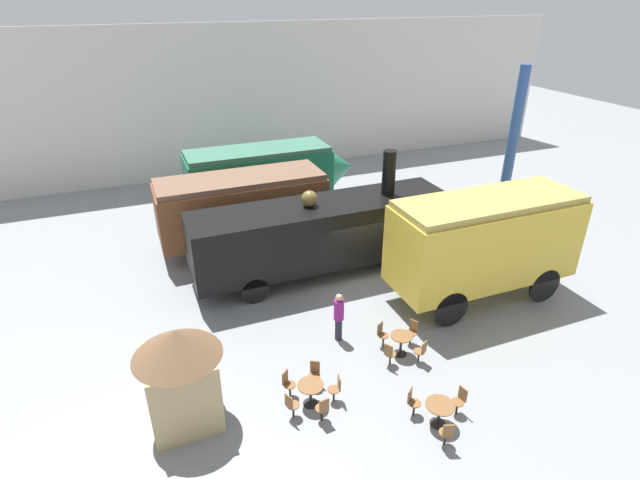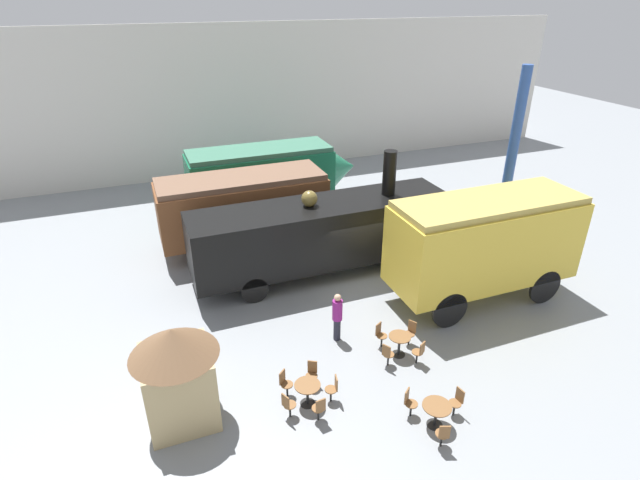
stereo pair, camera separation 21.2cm
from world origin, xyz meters
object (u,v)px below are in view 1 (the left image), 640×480
(steam_locomotive, at_px, (323,231))
(cafe_table_near, at_px, (401,341))
(ticket_kiosk, at_px, (180,372))
(passenger_coach_vintage, at_px, (484,239))
(visitor_person, at_px, (339,315))
(cafe_chair_0, at_px, (382,333))
(streamlined_locomotive, at_px, (272,175))
(passenger_coach_wooden, at_px, (242,205))
(cafe_table_far, at_px, (311,390))
(cafe_table_mid, at_px, (440,409))

(steam_locomotive, relative_size, cafe_table_near, 14.31)
(cafe_table_near, relative_size, ticket_kiosk, 0.25)
(steam_locomotive, xyz_separation_m, ticket_kiosk, (-6.51, -6.04, -0.24))
(passenger_coach_vintage, relative_size, visitor_person, 3.90)
(cafe_table_near, bearing_deg, cafe_chair_0, 120.18)
(streamlined_locomotive, bearing_deg, steam_locomotive, -90.06)
(cafe_table_near, bearing_deg, passenger_coach_vintage, 23.62)
(passenger_coach_wooden, relative_size, ticket_kiosk, 2.47)
(ticket_kiosk, bearing_deg, cafe_table_far, -12.98)
(cafe_table_far, distance_m, visitor_person, 3.15)
(cafe_table_far, bearing_deg, visitor_person, 51.45)
(visitor_person, bearing_deg, cafe_table_near, -43.31)
(streamlined_locomotive, bearing_deg, ticket_kiosk, -116.47)
(streamlined_locomotive, height_order, passenger_coach_vintage, passenger_coach_vintage)
(cafe_table_mid, height_order, ticket_kiosk, ticket_kiosk)
(streamlined_locomotive, distance_m, passenger_coach_wooden, 4.19)
(cafe_chair_0, bearing_deg, ticket_kiosk, -113.03)
(streamlined_locomotive, distance_m, cafe_table_far, 14.29)
(cafe_table_near, bearing_deg, visitor_person, 136.69)
(passenger_coach_vintage, xyz_separation_m, cafe_table_far, (-7.99, -2.92, -1.91))
(cafe_chair_0, bearing_deg, visitor_person, -155.31)
(passenger_coach_wooden, distance_m, cafe_chair_0, 9.31)
(streamlined_locomotive, bearing_deg, passenger_coach_vintage, -66.10)
(cafe_table_mid, xyz_separation_m, ticket_kiosk, (-6.35, 2.77, 1.13))
(cafe_table_near, xyz_separation_m, visitor_person, (-1.56, 1.47, 0.44))
(cafe_table_mid, height_order, cafe_table_far, cafe_table_far)
(cafe_table_far, bearing_deg, streamlined_locomotive, 77.24)
(cafe_table_near, height_order, cafe_table_mid, cafe_table_near)
(passenger_coach_vintage, relative_size, cafe_chair_0, 8.06)
(cafe_table_mid, bearing_deg, visitor_person, 103.17)
(passenger_coach_wooden, relative_size, cafe_table_near, 9.96)
(steam_locomotive, bearing_deg, cafe_table_far, -114.68)
(cafe_table_near, bearing_deg, streamlined_locomotive, 91.62)
(ticket_kiosk, bearing_deg, cafe_table_mid, -23.58)
(streamlined_locomotive, height_order, passenger_coach_wooden, streamlined_locomotive)
(cafe_table_far, relative_size, cafe_chair_0, 0.86)
(steam_locomotive, xyz_separation_m, cafe_table_far, (-3.13, -6.81, -1.38))
(passenger_coach_vintage, xyz_separation_m, ticket_kiosk, (-11.36, -2.15, -0.78))
(steam_locomotive, relative_size, cafe_table_mid, 13.33)
(cafe_table_mid, height_order, cafe_chair_0, cafe_chair_0)
(passenger_coach_vintage, bearing_deg, cafe_table_mid, -135.51)
(streamlined_locomotive, bearing_deg, visitor_person, -95.98)
(streamlined_locomotive, xyz_separation_m, visitor_person, (-1.20, -11.42, -1.05))
(cafe_table_far, height_order, ticket_kiosk, ticket_kiosk)
(passenger_coach_wooden, relative_size, cafe_table_mid, 9.28)
(ticket_kiosk, bearing_deg, cafe_chair_0, 7.16)
(streamlined_locomotive, bearing_deg, passenger_coach_wooden, -125.57)
(passenger_coach_wooden, bearing_deg, visitor_person, -81.19)
(visitor_person, bearing_deg, steam_locomotive, 74.79)
(visitor_person, bearing_deg, ticket_kiosk, -162.68)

